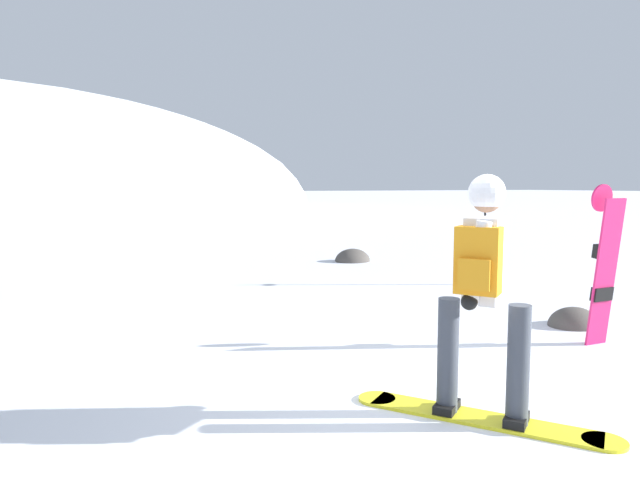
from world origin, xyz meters
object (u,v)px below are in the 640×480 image
spare_snowboard (604,264)px  rock_dark (574,326)px  piste_marker_near (485,226)px  rock_mid (352,261)px  snowboarder_main (483,292)px

spare_snowboard → rock_dark: spare_snowboard is taller
spare_snowboard → piste_marker_near: size_ratio=0.98×
rock_mid → snowboarder_main: bearing=-111.8°
spare_snowboard → rock_mid: (0.72, 6.80, -0.84)m
snowboarder_main → spare_snowboard: size_ratio=1.04×
snowboarder_main → rock_dark: size_ratio=2.74×
snowboarder_main → piste_marker_near: 5.73m
piste_marker_near → rock_mid: 3.64m
spare_snowboard → rock_mid: 6.89m
rock_dark → rock_mid: 6.10m
piste_marker_near → rock_mid: bearing=100.4°
spare_snowboard → rock_dark: bearing=59.0°
snowboarder_main → piste_marker_near: size_ratio=1.01×
spare_snowboard → rock_mid: spare_snowboard is taller
piste_marker_near → rock_dark: piste_marker_near is taller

